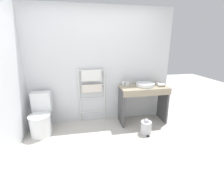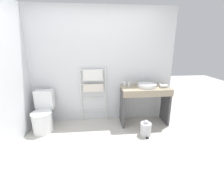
% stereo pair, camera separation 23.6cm
% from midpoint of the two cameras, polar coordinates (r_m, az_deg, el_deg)
% --- Properties ---
extents(ground_plane, '(12.00, 12.00, 0.00)m').
position_cam_midpoint_polar(ground_plane, '(2.50, -3.62, -28.22)').
color(ground_plane, beige).
extents(wall_back, '(3.24, 0.12, 2.49)m').
position_cam_midpoint_polar(wall_back, '(3.34, -7.11, 7.25)').
color(wall_back, silver).
rests_on(wall_back, ground_plane).
extents(wall_side, '(0.12, 2.15, 2.49)m').
position_cam_midpoint_polar(wall_side, '(2.90, -38.49, 2.62)').
color(wall_side, silver).
rests_on(wall_side, ground_plane).
extents(toilet, '(0.40, 0.56, 0.81)m').
position_cam_midpoint_polar(toilet, '(3.37, -27.32, -10.72)').
color(toilet, white).
rests_on(toilet, ground_plane).
extents(towel_radiator, '(0.58, 0.06, 1.24)m').
position_cam_midpoint_polar(towel_radiator, '(3.30, -9.73, 0.52)').
color(towel_radiator, white).
rests_on(towel_radiator, ground_plane).
extents(vanity_counter, '(1.03, 0.51, 0.84)m').
position_cam_midpoint_polar(vanity_counter, '(3.37, 9.84, -4.49)').
color(vanity_counter, gray).
rests_on(vanity_counter, ground_plane).
extents(sink_basin, '(0.40, 0.40, 0.07)m').
position_cam_midpoint_polar(sink_basin, '(3.30, 10.59, 0.53)').
color(sink_basin, white).
rests_on(sink_basin, vanity_counter).
extents(faucet, '(0.02, 0.10, 0.13)m').
position_cam_midpoint_polar(faucet, '(3.48, 9.44, 2.15)').
color(faucet, silver).
rests_on(faucet, vanity_counter).
extents(cup_near_wall, '(0.06, 0.06, 0.10)m').
position_cam_midpoint_polar(cup_near_wall, '(3.30, 2.31, 0.96)').
color(cup_near_wall, white).
rests_on(cup_near_wall, vanity_counter).
extents(cup_near_edge, '(0.06, 0.06, 0.09)m').
position_cam_midpoint_polar(cup_near_edge, '(3.28, 3.96, 0.75)').
color(cup_near_edge, white).
rests_on(cup_near_edge, vanity_counter).
extents(hair_dryer, '(0.19, 0.17, 0.07)m').
position_cam_midpoint_polar(hair_dryer, '(3.38, 16.43, 0.44)').
color(hair_dryer, white).
rests_on(hair_dryer, vanity_counter).
extents(trash_bin, '(0.21, 0.25, 0.32)m').
position_cam_midpoint_polar(trash_bin, '(3.12, 10.67, -15.19)').
color(trash_bin, silver).
rests_on(trash_bin, ground_plane).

